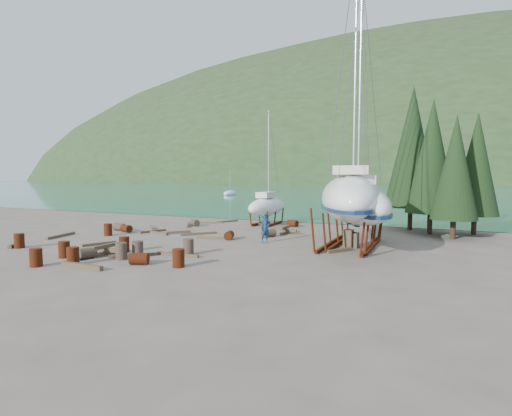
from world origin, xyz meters
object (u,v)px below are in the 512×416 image
at_px(large_sailboat_near, 351,197).
at_px(worker, 265,228).
at_px(large_sailboat_far, 356,203).
at_px(small_sailboat_shore, 267,206).

xyz_separation_m(large_sailboat_near, worker, (-5.32, -0.94, -2.10)).
bearing_deg(large_sailboat_far, large_sailboat_near, -175.88).
xyz_separation_m(large_sailboat_far, worker, (-5.61, -1.09, -1.73)).
bearing_deg(worker, large_sailboat_near, -46.49).
relative_size(large_sailboat_far, worker, 8.54).
distance_m(large_sailboat_near, small_sailboat_shore, 12.10).
bearing_deg(small_sailboat_shore, large_sailboat_far, -37.84).
bearing_deg(small_sailboat_shore, large_sailboat_near, -39.28).
xyz_separation_m(large_sailboat_far, small_sailboat_shore, (-9.23, 7.88, -1.02)).
height_order(small_sailboat_shore, worker, small_sailboat_shore).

